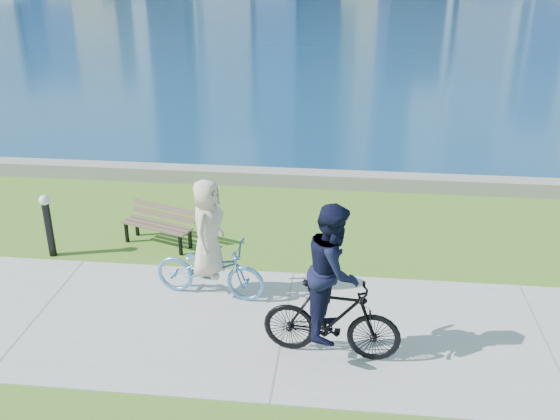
# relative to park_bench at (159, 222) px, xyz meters

# --- Properties ---
(ground) EXTENTS (320.00, 320.00, 0.00)m
(ground) POSITION_rel_park_bench_xyz_m (2.76, -2.70, -0.47)
(ground) COLOR #3F691B
(ground) RESTS_ON ground
(concrete_path) EXTENTS (80.00, 3.50, 0.02)m
(concrete_path) POSITION_rel_park_bench_xyz_m (2.76, -2.70, -0.46)
(concrete_path) COLOR #A09F9B
(concrete_path) RESTS_ON ground
(seawall) EXTENTS (90.00, 0.50, 0.35)m
(seawall) POSITION_rel_park_bench_xyz_m (2.76, 3.50, -0.29)
(seawall) COLOR gray
(seawall) RESTS_ON ground
(park_bench) EXTENTS (1.56, 0.97, 0.76)m
(park_bench) POSITION_rel_park_bench_xyz_m (0.00, 0.00, 0.00)
(park_bench) COLOR black
(park_bench) RESTS_ON ground
(bollard_lamp) EXTENTS (0.20, 0.20, 1.26)m
(bollard_lamp) POSITION_rel_park_bench_xyz_m (-1.93, -0.73, 0.25)
(bollard_lamp) COLOR black
(bollard_lamp) RESTS_ON ground
(cyclist_woman) EXTENTS (0.93, 2.00, 2.11)m
(cyclist_woman) POSITION_rel_park_bench_xyz_m (1.42, -1.86, 0.33)
(cyclist_woman) COLOR #538DCA
(cyclist_woman) RESTS_ON ground
(cyclist_man) EXTENTS (0.83, 2.04, 2.40)m
(cyclist_man) POSITION_rel_park_bench_xyz_m (3.52, -3.29, 0.56)
(cyclist_man) COLOR black
(cyclist_man) RESTS_ON ground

